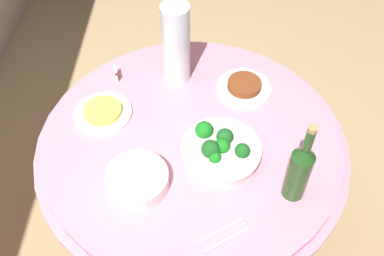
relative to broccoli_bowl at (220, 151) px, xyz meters
name	(u,v)px	position (x,y,z in m)	size (l,w,h in m)	color
ground_plane	(192,230)	(0.09, 0.10, -0.78)	(6.00, 6.00, 0.00)	tan
buffet_table	(192,190)	(0.09, 0.10, -0.41)	(1.16, 1.16, 0.74)	maroon
broccoli_bowl	(220,151)	(0.00, 0.00, 0.00)	(0.28, 0.28, 0.11)	white
plate_stack	(137,180)	(-0.12, 0.28, -0.01)	(0.21, 0.21, 0.06)	white
wine_bottle	(299,170)	(-0.13, -0.24, 0.09)	(0.07, 0.07, 0.34)	#21491D
decorative_fruit_vase	(176,48)	(0.41, 0.17, 0.11)	(0.11, 0.11, 0.34)	silver
serving_tongs	(226,234)	(-0.30, -0.02, -0.04)	(0.12, 0.16, 0.01)	silver
food_plate_fried_egg	(103,112)	(0.19, 0.45, -0.03)	(0.22, 0.22, 0.03)	white
food_plate_stir_fry	(244,87)	(0.35, -0.10, -0.03)	(0.22, 0.22, 0.04)	white
label_placard_front	(116,73)	(0.39, 0.42, -0.01)	(0.05, 0.02, 0.05)	white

